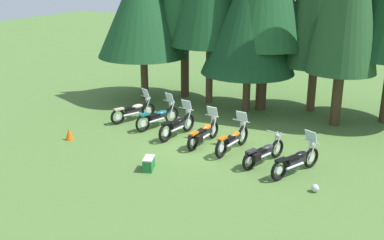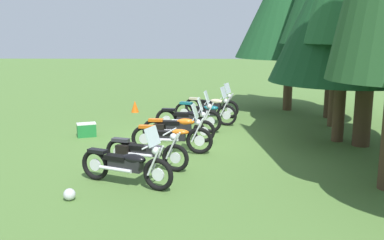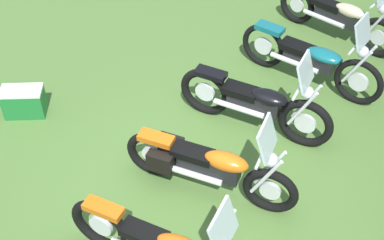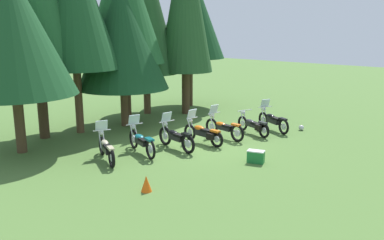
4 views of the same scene
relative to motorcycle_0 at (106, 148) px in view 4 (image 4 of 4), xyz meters
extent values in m
plane|color=#4C7033|center=(4.01, -1.09, -0.46)|extent=(80.00, 80.00, 0.00)
torus|color=black|center=(0.30, 0.69, -0.11)|extent=(0.39, 0.68, 0.70)
cylinder|color=silver|center=(0.30, 0.69, -0.11)|extent=(0.15, 0.26, 0.26)
torus|color=black|center=(-0.34, -0.75, -0.11)|extent=(0.39, 0.68, 0.70)
cylinder|color=silver|center=(-0.34, -0.75, -0.11)|extent=(0.15, 0.26, 0.26)
cube|color=black|center=(-0.02, -0.03, 0.00)|extent=(0.49, 0.79, 0.26)
ellipsoid|color=beige|center=(0.07, 0.17, 0.16)|extent=(0.45, 0.61, 0.20)
cube|color=black|center=(-0.11, -0.23, 0.13)|extent=(0.42, 0.57, 0.10)
cube|color=beige|center=(-0.31, -0.68, 0.21)|extent=(0.34, 0.47, 0.08)
cylinder|color=silver|center=(0.21, 0.66, 0.18)|extent=(0.18, 0.32, 0.65)
cylinder|color=silver|center=(0.35, 0.61, 0.18)|extent=(0.18, 0.32, 0.65)
cylinder|color=silver|center=(0.25, 0.56, 0.52)|extent=(0.60, 0.29, 0.04)
sphere|color=silver|center=(0.28, 0.64, 0.40)|extent=(0.22, 0.22, 0.17)
cylinder|color=silver|center=(0.02, -0.24, -0.09)|extent=(0.39, 0.75, 0.08)
cube|color=silver|center=(0.26, 0.58, 0.70)|extent=(0.46, 0.32, 0.39)
torus|color=black|center=(1.65, 0.47, -0.09)|extent=(0.32, 0.74, 0.75)
cylinder|color=silver|center=(1.65, 0.47, -0.09)|extent=(0.14, 0.30, 0.30)
torus|color=black|center=(1.16, -1.06, -0.09)|extent=(0.32, 0.74, 0.75)
cylinder|color=silver|center=(1.16, -1.06, -0.09)|extent=(0.14, 0.30, 0.30)
cube|color=black|center=(1.41, -0.30, 0.01)|extent=(0.47, 0.83, 0.22)
ellipsoid|color=#14606B|center=(1.47, -0.09, 0.15)|extent=(0.45, 0.63, 0.17)
cube|color=black|center=(1.34, -0.51, 0.12)|extent=(0.42, 0.59, 0.10)
cube|color=#14606B|center=(1.18, -0.98, 0.27)|extent=(0.34, 0.48, 0.08)
cylinder|color=silver|center=(1.55, 0.44, 0.21)|extent=(0.15, 0.33, 0.65)
cylinder|color=silver|center=(1.72, 0.38, 0.21)|extent=(0.15, 0.33, 0.65)
cylinder|color=silver|center=(1.61, 0.33, 0.55)|extent=(0.66, 0.25, 0.04)
sphere|color=silver|center=(1.64, 0.42, 0.43)|extent=(0.21, 0.21, 0.17)
cylinder|color=silver|center=(1.49, -0.51, -0.07)|extent=(0.32, 0.78, 0.08)
cube|color=silver|center=(1.62, 0.35, 0.73)|extent=(0.47, 0.28, 0.39)
torus|color=black|center=(2.79, -0.14, -0.08)|extent=(0.23, 0.77, 0.76)
cylinder|color=silver|center=(2.79, -0.14, -0.08)|extent=(0.09, 0.30, 0.29)
torus|color=black|center=(2.56, -1.61, -0.08)|extent=(0.23, 0.77, 0.76)
cylinder|color=silver|center=(2.56, -1.61, -0.08)|extent=(0.09, 0.30, 0.29)
cube|color=black|center=(2.68, -0.88, 0.03)|extent=(0.33, 0.76, 0.24)
ellipsoid|color=black|center=(2.71, -0.68, 0.17)|extent=(0.35, 0.56, 0.18)
cube|color=black|center=(2.65, -1.08, 0.14)|extent=(0.33, 0.52, 0.10)
cube|color=black|center=(2.58, -1.53, 0.28)|extent=(0.27, 0.47, 0.08)
cylinder|color=silver|center=(2.70, -0.19, 0.22)|extent=(0.10, 0.34, 0.65)
cylinder|color=silver|center=(2.86, -0.22, 0.22)|extent=(0.10, 0.34, 0.65)
cylinder|color=silver|center=(2.77, -0.28, 0.56)|extent=(0.72, 0.15, 0.04)
sphere|color=silver|center=(2.78, -0.19, 0.44)|extent=(0.19, 0.19, 0.17)
cylinder|color=silver|center=(2.79, -1.06, -0.06)|extent=(0.19, 0.74, 0.08)
cube|color=silver|center=(2.77, -0.26, 0.74)|extent=(0.46, 0.22, 0.39)
torus|color=black|center=(4.05, -0.36, -0.12)|extent=(0.17, 0.69, 0.68)
cylinder|color=silver|center=(4.05, -0.36, -0.12)|extent=(0.07, 0.26, 0.26)
torus|color=black|center=(3.92, -1.91, -0.12)|extent=(0.17, 0.69, 0.68)
cylinder|color=silver|center=(3.92, -1.91, -0.12)|extent=(0.07, 0.26, 0.26)
cube|color=black|center=(3.98, -1.14, 0.00)|extent=(0.27, 0.78, 0.27)
ellipsoid|color=#D16014|center=(4.00, -0.93, 0.16)|extent=(0.30, 0.57, 0.21)
cube|color=black|center=(3.97, -1.35, 0.13)|extent=(0.28, 0.53, 0.10)
cube|color=#D16014|center=(3.93, -1.83, 0.20)|extent=(0.22, 0.45, 0.08)
cylinder|color=silver|center=(3.97, -0.42, 0.18)|extent=(0.07, 0.34, 0.65)
cylinder|color=silver|center=(4.12, -0.43, 0.18)|extent=(0.07, 0.34, 0.65)
cylinder|color=silver|center=(4.04, -0.50, 0.52)|extent=(0.60, 0.09, 0.04)
sphere|color=silver|center=(4.04, -0.41, 0.40)|extent=(0.18, 0.18, 0.17)
cylinder|color=silver|center=(4.10, -1.32, -0.10)|extent=(0.14, 0.77, 0.08)
cube|color=silver|center=(4.04, -0.48, 0.70)|extent=(0.45, 0.19, 0.39)
cube|color=black|center=(3.77, -1.70, -0.02)|extent=(0.17, 0.33, 0.26)
cube|color=black|center=(4.10, -1.73, -0.02)|extent=(0.17, 0.33, 0.26)
torus|color=black|center=(5.34, -0.51, -0.09)|extent=(0.21, 0.75, 0.74)
cylinder|color=silver|center=(5.34, -0.51, -0.09)|extent=(0.09, 0.29, 0.29)
torus|color=black|center=(5.13, -2.05, -0.09)|extent=(0.21, 0.75, 0.74)
cylinder|color=silver|center=(5.13, -2.05, -0.09)|extent=(0.09, 0.29, 0.29)
cube|color=black|center=(5.24, -1.28, 0.01)|extent=(0.29, 0.79, 0.21)
ellipsoid|color=#D16014|center=(5.26, -1.07, 0.14)|extent=(0.31, 0.57, 0.17)
cube|color=black|center=(5.21, -1.49, 0.11)|extent=(0.29, 0.54, 0.10)
cube|color=#D16014|center=(5.14, -1.97, 0.26)|extent=(0.23, 0.46, 0.08)
cylinder|color=silver|center=(5.26, -0.56, 0.21)|extent=(0.09, 0.34, 0.65)
cylinder|color=silver|center=(5.40, -0.58, 0.21)|extent=(0.09, 0.34, 0.65)
cylinder|color=silver|center=(5.32, -0.65, 0.55)|extent=(0.72, 0.13, 0.04)
sphere|color=silver|center=(5.33, -0.56, 0.43)|extent=(0.19, 0.19, 0.17)
cylinder|color=silver|center=(5.33, -1.46, -0.07)|extent=(0.18, 0.77, 0.08)
cube|color=silver|center=(5.32, -0.63, 0.73)|extent=(0.46, 0.21, 0.39)
torus|color=black|center=(6.89, -1.09, -0.12)|extent=(0.32, 0.68, 0.68)
cylinder|color=silver|center=(6.89, -1.09, -0.12)|extent=(0.13, 0.26, 0.26)
torus|color=black|center=(6.39, -2.55, -0.12)|extent=(0.32, 0.68, 0.68)
cylinder|color=silver|center=(6.39, -2.55, -0.12)|extent=(0.13, 0.26, 0.26)
cube|color=black|center=(6.64, -1.82, -0.03)|extent=(0.44, 0.79, 0.20)
ellipsoid|color=#2D2D33|center=(6.71, -1.62, 0.09)|extent=(0.41, 0.60, 0.16)
cube|color=black|center=(6.58, -2.02, 0.06)|extent=(0.38, 0.56, 0.10)
cube|color=#2D2D33|center=(6.42, -2.47, 0.20)|extent=(0.31, 0.48, 0.08)
cylinder|color=silver|center=(6.80, -1.12, 0.18)|extent=(0.15, 0.33, 0.65)
cylinder|color=silver|center=(6.94, -1.17, 0.18)|extent=(0.15, 0.33, 0.65)
cylinder|color=silver|center=(6.85, -1.22, 0.52)|extent=(0.75, 0.29, 0.04)
sphere|color=silver|center=(6.88, -1.14, 0.40)|extent=(0.22, 0.22, 0.17)
cylinder|color=silver|center=(6.71, -2.02, -0.10)|extent=(0.32, 0.75, 0.08)
cube|color=black|center=(6.31, -2.31, -0.02)|extent=(0.24, 0.35, 0.26)
cube|color=black|center=(6.61, -2.41, -0.02)|extent=(0.24, 0.35, 0.26)
torus|color=black|center=(8.19, -1.39, -0.10)|extent=(0.39, 0.69, 0.71)
cylinder|color=silver|center=(8.19, -1.39, -0.10)|extent=(0.16, 0.27, 0.27)
torus|color=black|center=(7.52, -2.87, -0.10)|extent=(0.39, 0.69, 0.71)
cylinder|color=silver|center=(7.52, -2.87, -0.10)|extent=(0.16, 0.27, 0.27)
cube|color=black|center=(7.85, -2.13, 0.01)|extent=(0.52, 0.82, 0.26)
ellipsoid|color=black|center=(7.95, -1.93, 0.17)|extent=(0.47, 0.63, 0.20)
cube|color=black|center=(7.76, -2.33, 0.14)|extent=(0.44, 0.59, 0.10)
cube|color=black|center=(7.55, -2.80, 0.23)|extent=(0.35, 0.48, 0.08)
cylinder|color=silver|center=(8.09, -1.41, 0.19)|extent=(0.18, 0.32, 0.65)
cylinder|color=silver|center=(8.23, -1.47, 0.19)|extent=(0.18, 0.32, 0.65)
cylinder|color=silver|center=(8.13, -1.52, 0.53)|extent=(0.71, 0.35, 0.04)
sphere|color=silver|center=(8.17, -1.43, 0.41)|extent=(0.22, 0.22, 0.17)
cylinder|color=silver|center=(7.90, -2.35, -0.08)|extent=(0.40, 0.77, 0.08)
cube|color=silver|center=(8.14, -1.50, 0.71)|extent=(0.46, 0.32, 0.39)
cylinder|color=#4C3823|center=(-1.55, 3.26, 0.65)|extent=(0.38, 0.38, 2.23)
cone|color=#194723|center=(-1.55, 3.26, 4.18)|extent=(4.53, 4.53, 4.82)
cylinder|color=#42301E|center=(0.10, 4.56, 1.07)|extent=(0.43, 0.43, 3.06)
cylinder|color=brown|center=(1.66, 4.22, 0.99)|extent=(0.35, 0.35, 2.90)
cylinder|color=#4C3823|center=(3.84, 3.72, 0.46)|extent=(0.36, 0.36, 1.84)
cone|color=#143D1E|center=(3.84, 3.72, 3.88)|extent=(4.32, 4.32, 5.00)
cylinder|color=#42301E|center=(4.38, 4.25, 1.03)|extent=(0.50, 0.50, 2.98)
cylinder|color=brown|center=(6.56, 5.12, 0.66)|extent=(0.39, 0.39, 2.24)
cone|color=#234C26|center=(6.56, 5.12, 5.15)|extent=(3.52, 3.52, 6.75)
cylinder|color=#42301E|center=(8.00, 3.52, 0.71)|extent=(0.44, 0.44, 2.34)
cylinder|color=#42301E|center=(9.84, 4.93, 0.99)|extent=(0.41, 0.41, 2.91)
cone|color=#143D1E|center=(9.84, 4.93, 5.20)|extent=(4.20, 4.20, 5.52)
cube|color=#1E7233|center=(3.39, -4.11, -0.26)|extent=(0.49, 0.65, 0.41)
cube|color=silver|center=(3.39, -4.11, -0.03)|extent=(0.50, 0.67, 0.04)
cone|color=#EA590F|center=(-0.93, -3.16, -0.22)|extent=(0.32, 0.32, 0.48)
sphere|color=silver|center=(8.75, -3.12, -0.34)|extent=(0.25, 0.25, 0.25)
camera|label=1|loc=(11.30, -16.12, 6.14)|focal=43.36mm
camera|label=2|loc=(17.03, -0.56, 2.88)|focal=41.23mm
camera|label=3|loc=(8.08, -0.05, 4.62)|focal=48.40mm
camera|label=4|loc=(-8.22, -11.49, 4.18)|focal=37.73mm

